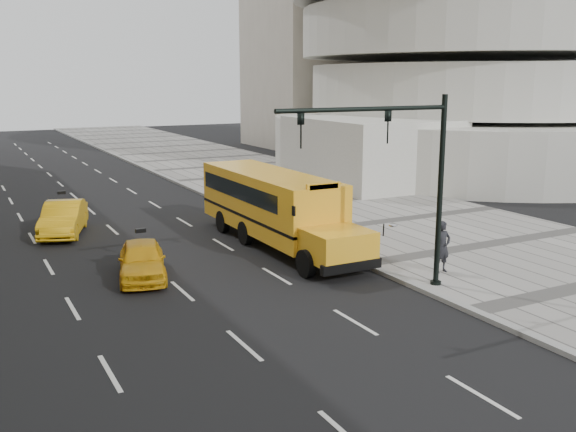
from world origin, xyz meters
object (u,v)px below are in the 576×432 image
taxi_near (142,260)px  taxi_far (63,218)px  school_bus (272,202)px  pedestrian (442,247)px  traffic_signal (407,170)px

taxi_near → taxi_far: 8.17m
school_bus → pedestrian: (3.19, -7.02, -0.69)m
school_bus → taxi_near: bearing=-159.9°
school_bus → taxi_far: bearing=142.9°
taxi_far → traffic_signal: traffic_signal is taller
taxi_near → taxi_far: taxi_far is taller
school_bus → taxi_far: 9.61m
school_bus → taxi_near: 6.76m
school_bus → taxi_far: (-7.62, 5.76, -1.02)m
school_bus → traffic_signal: size_ratio=1.81×
pedestrian → taxi_far: bearing=128.8°
taxi_near → taxi_far: size_ratio=0.87×
taxi_near → pedestrian: 10.58m
school_bus → traffic_signal: traffic_signal is taller
school_bus → taxi_near: size_ratio=2.95×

